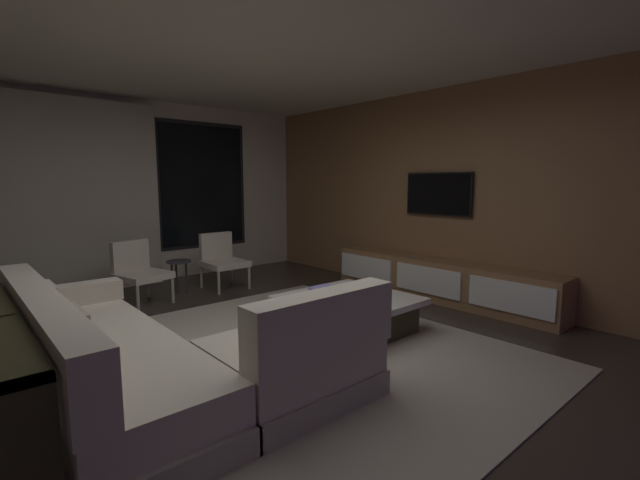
% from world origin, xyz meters
% --- Properties ---
extents(floor, '(9.20, 9.20, 0.00)m').
position_xyz_m(floor, '(0.00, 0.00, 0.00)').
color(floor, '#332B26').
extents(back_wall_with_window, '(6.60, 0.30, 2.70)m').
position_xyz_m(back_wall_with_window, '(-0.06, 3.62, 1.34)').
color(back_wall_with_window, beige).
rests_on(back_wall_with_window, floor).
extents(media_wall, '(0.12, 7.80, 2.70)m').
position_xyz_m(media_wall, '(3.06, 0.00, 1.35)').
color(media_wall, '#8E6642').
rests_on(media_wall, floor).
extents(ceiling, '(8.20, 8.20, 0.00)m').
position_xyz_m(ceiling, '(0.00, 0.00, 2.70)').
color(ceiling, beige).
extents(area_rug, '(3.20, 3.80, 0.01)m').
position_xyz_m(area_rug, '(0.35, -0.10, 0.01)').
color(area_rug, '#ADA391').
rests_on(area_rug, floor).
extents(sectional_couch, '(1.98, 2.50, 0.82)m').
position_xyz_m(sectional_couch, '(-0.93, -0.09, 0.29)').
color(sectional_couch, '#B1A997').
rests_on(sectional_couch, floor).
extents(coffee_table, '(1.16, 1.16, 0.36)m').
position_xyz_m(coffee_table, '(1.06, 0.00, 0.19)').
color(coffee_table, '#36321D').
rests_on(coffee_table, floor).
extents(book_stack_on_coffee_table, '(0.30, 0.22, 0.10)m').
position_xyz_m(book_stack_on_coffee_table, '(0.90, 0.21, 0.40)').
color(book_stack_on_coffee_table, purple).
rests_on(book_stack_on_coffee_table, coffee_table).
extents(accent_chair_near_window, '(0.55, 0.57, 0.78)m').
position_xyz_m(accent_chair_near_window, '(1.01, 2.50, 0.43)').
color(accent_chair_near_window, '#B2ADA0').
rests_on(accent_chair_near_window, floor).
extents(accent_chair_by_curtain, '(0.66, 0.68, 0.78)m').
position_xyz_m(accent_chair_by_curtain, '(-0.16, 2.46, 0.43)').
color(accent_chair_by_curtain, '#B2ADA0').
rests_on(accent_chair_by_curtain, floor).
extents(side_stool, '(0.32, 0.32, 0.46)m').
position_xyz_m(side_stool, '(0.40, 2.56, 0.37)').
color(side_stool, '#333338').
rests_on(side_stool, floor).
extents(media_console, '(0.46, 3.10, 0.52)m').
position_xyz_m(media_console, '(2.77, 0.05, 0.25)').
color(media_console, '#8E6642').
rests_on(media_console, floor).
extents(mounted_tv, '(0.05, 0.96, 0.56)m').
position_xyz_m(mounted_tv, '(2.95, 0.25, 1.35)').
color(mounted_tv, black).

